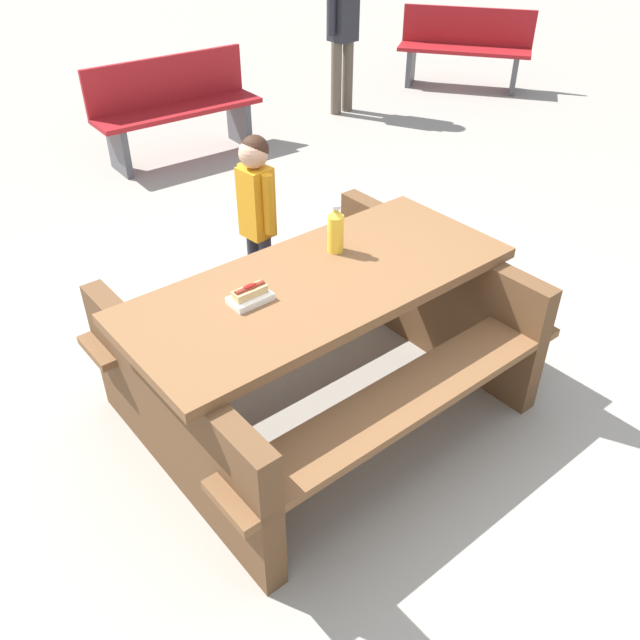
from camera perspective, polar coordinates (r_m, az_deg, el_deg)
ground_plane at (r=3.39m, az=-0.00°, el=-7.25°), size 30.00×30.00×0.00m
picnic_table at (r=3.10m, az=-0.00°, el=-1.21°), size 1.83×1.43×0.75m
soda_bottle at (r=3.10m, az=1.36°, el=7.79°), size 0.08×0.08×0.24m
hotdog_tray at (r=2.78m, az=-6.06°, el=2.13°), size 0.18×0.11×0.08m
child_in_coat at (r=3.78m, az=-5.50°, el=10.04°), size 0.17×0.26×1.07m
park_bench_near at (r=6.29m, az=-12.40°, el=17.60°), size 1.51×0.44×0.85m
park_bench_mid at (r=8.42m, az=12.41°, el=22.07°), size 1.21×1.45×0.85m
bystander_adult at (r=7.22m, az=2.01°, el=25.29°), size 0.40×0.25×1.60m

